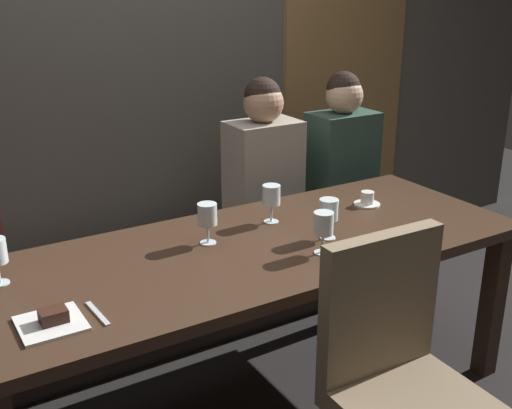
# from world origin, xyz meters

# --- Properties ---
(ground) EXTENTS (9.00, 9.00, 0.00)m
(ground) POSITION_xyz_m (0.00, 0.00, 0.00)
(ground) COLOR black
(back_wall_tiled) EXTENTS (6.00, 0.12, 3.00)m
(back_wall_tiled) POSITION_xyz_m (0.00, 1.22, 1.50)
(back_wall_tiled) COLOR #4C4944
(back_wall_tiled) RESTS_ON ground
(arched_door) EXTENTS (0.90, 0.05, 2.55)m
(arched_door) POSITION_xyz_m (1.35, 1.15, 1.36)
(arched_door) COLOR olive
(arched_door) RESTS_ON ground
(dining_table) EXTENTS (2.20, 0.84, 0.74)m
(dining_table) POSITION_xyz_m (0.00, 0.00, 0.65)
(dining_table) COLOR #342217
(dining_table) RESTS_ON ground
(banquette_bench) EXTENTS (2.50, 0.44, 0.45)m
(banquette_bench) POSITION_xyz_m (0.00, 0.70, 0.23)
(banquette_bench) COLOR #312A23
(banquette_bench) RESTS_ON ground
(chair_near_side) EXTENTS (0.45, 0.45, 0.98)m
(chair_near_side) POSITION_xyz_m (0.10, -0.72, 0.56)
(chair_near_side) COLOR #3D281C
(chair_near_side) RESTS_ON ground
(diner_bearded) EXTENTS (0.36, 0.24, 0.81)m
(diner_bearded) POSITION_xyz_m (0.47, 0.69, 0.84)
(diner_bearded) COLOR #9E9384
(diner_bearded) RESTS_ON banquette_bench
(diner_far_end) EXTENTS (0.36, 0.24, 0.80)m
(diner_far_end) POSITION_xyz_m (0.98, 0.69, 0.83)
(diner_far_end) COLOR #2D473D
(diner_far_end) RESTS_ON banquette_bench
(wine_glass_near_left) EXTENTS (0.08, 0.08, 0.16)m
(wine_glass_near_left) POSITION_xyz_m (0.18, -0.20, 0.85)
(wine_glass_near_left) COLOR silver
(wine_glass_near_left) RESTS_ON dining_table
(wine_glass_end_left) EXTENTS (0.08, 0.08, 0.16)m
(wine_glass_end_left) POSITION_xyz_m (-0.14, 0.11, 0.86)
(wine_glass_end_left) COLOR silver
(wine_glass_end_left) RESTS_ON dining_table
(wine_glass_near_right) EXTENTS (0.08, 0.08, 0.16)m
(wine_glass_near_right) POSITION_xyz_m (0.29, -0.09, 0.85)
(wine_glass_near_right) COLOR silver
(wine_glass_near_right) RESTS_ON dining_table
(wine_glass_center_back) EXTENTS (0.08, 0.08, 0.16)m
(wine_glass_center_back) POSITION_xyz_m (0.19, 0.17, 0.86)
(wine_glass_center_back) COLOR silver
(wine_glass_center_back) RESTS_ON dining_table
(espresso_cup) EXTENTS (0.12, 0.12, 0.06)m
(espresso_cup) POSITION_xyz_m (0.68, 0.12, 0.77)
(espresso_cup) COLOR white
(espresso_cup) RESTS_ON dining_table
(dessert_plate) EXTENTS (0.19, 0.19, 0.05)m
(dessert_plate) POSITION_xyz_m (-0.82, -0.20, 0.75)
(dessert_plate) COLOR white
(dessert_plate) RESTS_ON dining_table
(fork_on_table) EXTENTS (0.03, 0.17, 0.01)m
(fork_on_table) POSITION_xyz_m (-0.69, -0.21, 0.74)
(fork_on_table) COLOR silver
(fork_on_table) RESTS_ON dining_table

